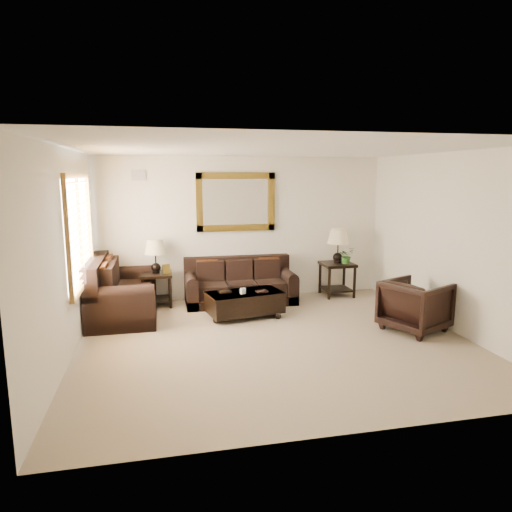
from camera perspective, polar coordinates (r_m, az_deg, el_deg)
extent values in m
cube|color=#84775B|center=(6.70, 2.33, -10.46)|extent=(5.50, 5.00, 0.01)
cube|color=white|center=(6.29, 2.51, 13.26)|extent=(5.50, 5.00, 0.01)
cube|color=silver|center=(8.78, -1.68, 3.53)|extent=(5.50, 0.01, 2.70)
cube|color=silver|center=(4.03, 11.37, -4.47)|extent=(5.50, 0.01, 2.70)
cube|color=silver|center=(6.27, -22.72, 0.11)|extent=(0.01, 5.00, 2.70)
cube|color=silver|center=(7.53, 23.14, 1.63)|extent=(0.01, 5.00, 2.70)
cube|color=white|center=(7.12, -21.41, 2.92)|extent=(0.01, 1.80, 1.50)
cube|color=brown|center=(7.07, -21.54, 9.30)|extent=(0.06, 1.96, 0.08)
cube|color=brown|center=(7.24, -20.74, -3.27)|extent=(0.06, 1.96, 0.08)
cube|color=brown|center=(6.19, -22.45, 1.89)|extent=(0.06, 0.08, 1.50)
cube|color=brown|center=(8.03, -20.12, 3.75)|extent=(0.06, 0.08, 1.50)
cube|color=brown|center=(7.11, -21.14, 2.94)|extent=(0.05, 0.05, 1.50)
cube|color=#47300E|center=(8.68, -2.53, 6.76)|extent=(1.50, 0.06, 1.10)
cube|color=white|center=(8.69, -2.55, 6.76)|extent=(1.26, 0.01, 0.86)
cube|color=#999999|center=(8.56, -14.48, 9.76)|extent=(0.25, 0.02, 0.18)
cube|color=black|center=(8.55, -1.96, -5.31)|extent=(2.02, 0.87, 0.17)
cube|color=black|center=(8.75, -2.37, -1.34)|extent=(2.02, 0.20, 0.41)
cube|color=black|center=(8.41, -5.58, -4.16)|extent=(0.52, 0.72, 0.25)
cube|color=black|center=(8.48, -1.95, -3.99)|extent=(0.52, 0.72, 0.25)
cube|color=black|center=(8.59, 1.60, -3.81)|extent=(0.52, 0.72, 0.25)
cube|color=black|center=(8.40, -8.11, -4.54)|extent=(0.20, 0.87, 0.49)
cylinder|color=black|center=(8.35, -8.15, -2.93)|extent=(0.20, 0.86, 0.20)
cube|color=black|center=(8.71, 3.95, -3.94)|extent=(0.20, 0.87, 0.49)
cylinder|color=black|center=(8.66, 3.97, -2.38)|extent=(0.20, 0.86, 0.20)
cube|color=#622B0C|center=(8.51, -6.09, -1.75)|extent=(0.39, 0.17, 0.40)
cube|color=#622B0C|center=(8.70, 1.64, -1.42)|extent=(0.39, 0.17, 0.40)
cube|color=black|center=(8.03, -16.15, -6.60)|extent=(1.06, 1.79, 0.20)
cube|color=black|center=(7.92, -19.33, -2.13)|extent=(0.25, 1.79, 0.50)
cube|color=black|center=(7.65, -16.24, -5.47)|extent=(0.87, 0.62, 0.30)
cube|color=black|center=(8.28, -15.94, -4.29)|extent=(0.87, 0.62, 0.30)
cube|color=black|center=(7.24, -16.64, -6.84)|extent=(1.06, 0.25, 0.59)
cylinder|color=black|center=(7.16, -16.76, -4.57)|extent=(1.04, 0.25, 0.25)
cube|color=black|center=(8.73, -15.88, -3.93)|extent=(1.06, 0.25, 0.59)
cylinder|color=black|center=(8.66, -15.97, -2.03)|extent=(1.04, 0.25, 0.25)
cube|color=#622B0C|center=(7.53, -18.11, -2.72)|extent=(0.21, 0.47, 0.48)
cube|color=#622B0C|center=(8.27, -17.59, -1.58)|extent=(0.21, 0.47, 0.48)
cube|color=black|center=(8.45, -12.37, -2.25)|extent=(0.56, 0.56, 0.05)
cube|color=black|center=(8.55, -12.26, -5.27)|extent=(0.47, 0.47, 0.03)
cylinder|color=black|center=(8.29, -13.94, -4.71)|extent=(0.05, 0.05, 0.56)
cylinder|color=black|center=(8.28, -10.65, -4.59)|extent=(0.05, 0.05, 0.56)
cylinder|color=black|center=(8.75, -13.86, -3.93)|extent=(0.05, 0.05, 0.56)
cylinder|color=black|center=(8.75, -10.74, -3.81)|extent=(0.05, 0.05, 0.56)
sphere|color=black|center=(8.42, -12.41, -1.41)|extent=(0.17, 0.17, 0.17)
cylinder|color=black|center=(8.39, -12.45, -0.19)|extent=(0.02, 0.02, 0.36)
cone|color=#CEBA89|center=(8.35, -12.50, 1.17)|extent=(0.38, 0.38, 0.26)
cube|color=#47300E|center=(8.32, -11.15, -1.61)|extent=(0.15, 0.10, 0.17)
cube|color=black|center=(9.07, 10.14, -1.02)|extent=(0.60, 0.60, 0.05)
cube|color=black|center=(9.18, 10.04, -4.07)|extent=(0.51, 0.51, 0.03)
cylinder|color=black|center=(8.82, 9.15, -3.50)|extent=(0.05, 0.05, 0.60)
cylinder|color=black|center=(9.01, 12.21, -3.30)|extent=(0.05, 0.05, 0.60)
cylinder|color=black|center=(9.28, 8.01, -2.78)|extent=(0.05, 0.05, 0.60)
cylinder|color=black|center=(9.47, 10.93, -2.61)|extent=(0.05, 0.05, 0.60)
sphere|color=black|center=(9.05, 10.16, -0.17)|extent=(0.19, 0.19, 0.19)
cylinder|color=black|center=(9.02, 10.20, 1.06)|extent=(0.03, 0.03, 0.39)
cone|color=#CEBA89|center=(8.99, 10.25, 2.44)|extent=(0.42, 0.42, 0.28)
sphere|color=black|center=(7.45, -5.00, -7.99)|extent=(0.11, 0.11, 0.11)
sphere|color=black|center=(7.64, 2.75, -7.50)|extent=(0.11, 0.11, 0.11)
sphere|color=black|center=(7.89, -5.43, -6.95)|extent=(0.11, 0.11, 0.11)
sphere|color=black|center=(8.07, 1.89, -6.53)|extent=(0.11, 0.11, 0.11)
cube|color=black|center=(7.69, -1.42, -5.78)|extent=(1.32, 0.87, 0.34)
cube|color=black|center=(7.65, -1.42, -4.68)|extent=(1.35, 0.89, 0.04)
cube|color=black|center=(7.63, -3.91, -4.48)|extent=(0.23, 0.18, 0.03)
cube|color=black|center=(7.65, 0.72, -4.44)|extent=(0.21, 0.16, 0.02)
cube|color=white|center=(7.53, -1.64, -4.40)|extent=(0.10, 0.09, 0.09)
imported|color=black|center=(7.38, 19.29, -5.58)|extent=(1.06, 1.09, 0.86)
imported|color=#295B1F|center=(9.00, 11.20, -0.16)|extent=(0.39, 0.41, 0.25)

